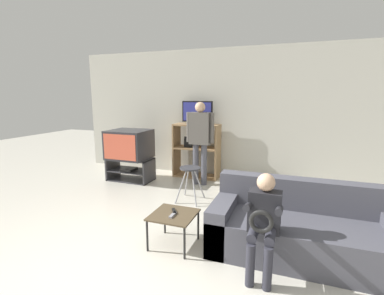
{
  "coord_description": "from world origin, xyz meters",
  "views": [
    {
      "loc": [
        1.42,
        -1.83,
        1.68
      ],
      "look_at": [
        -0.0,
        2.04,
        0.9
      ],
      "focal_mm": 26.0,
      "sensor_mm": 36.0,
      "label": 1
    }
  ],
  "objects_px": {
    "couch": "(302,231)",
    "person_standing_adult": "(200,135)",
    "television_main": "(129,144)",
    "snack_table": "(174,217)",
    "remote_control_white": "(173,215)",
    "remote_control_black": "(174,211)",
    "tv_stand": "(131,169)",
    "person_seated_child": "(264,217)",
    "television_flat": "(197,113)",
    "folding_stool": "(190,174)",
    "media_shelf": "(197,150)"
  },
  "relations": [
    {
      "from": "tv_stand",
      "to": "remote_control_black",
      "type": "xyz_separation_m",
      "value": [
        1.79,
        -1.9,
        0.16
      ]
    },
    {
      "from": "folding_stool",
      "to": "snack_table",
      "type": "relative_size",
      "value": 1.16
    },
    {
      "from": "tv_stand",
      "to": "person_seated_child",
      "type": "relative_size",
      "value": 0.91
    },
    {
      "from": "remote_control_white",
      "to": "person_seated_child",
      "type": "xyz_separation_m",
      "value": [
        0.98,
        -0.13,
        0.18
      ]
    },
    {
      "from": "remote_control_black",
      "to": "person_standing_adult",
      "type": "height_order",
      "value": "person_standing_adult"
    },
    {
      "from": "snack_table",
      "to": "couch",
      "type": "height_order",
      "value": "couch"
    },
    {
      "from": "snack_table",
      "to": "remote_control_white",
      "type": "relative_size",
      "value": 3.36
    },
    {
      "from": "tv_stand",
      "to": "remote_control_white",
      "type": "xyz_separation_m",
      "value": [
        1.82,
        -2.0,
        0.16
      ]
    },
    {
      "from": "person_seated_child",
      "to": "couch",
      "type": "bearing_deg",
      "value": 53.1
    },
    {
      "from": "tv_stand",
      "to": "person_standing_adult",
      "type": "distance_m",
      "value": 1.58
    },
    {
      "from": "snack_table",
      "to": "remote_control_white",
      "type": "height_order",
      "value": "remote_control_white"
    },
    {
      "from": "remote_control_black",
      "to": "person_seated_child",
      "type": "height_order",
      "value": "person_seated_child"
    },
    {
      "from": "person_seated_child",
      "to": "television_flat",
      "type": "bearing_deg",
      "value": 119.98
    },
    {
      "from": "snack_table",
      "to": "remote_control_white",
      "type": "xyz_separation_m",
      "value": [
        0.01,
        -0.05,
        0.05
      ]
    },
    {
      "from": "television_flat",
      "to": "remote_control_black",
      "type": "bearing_deg",
      "value": -76.34
    },
    {
      "from": "folding_stool",
      "to": "person_seated_child",
      "type": "relative_size",
      "value": 0.58
    },
    {
      "from": "person_standing_adult",
      "to": "television_flat",
      "type": "bearing_deg",
      "value": 114.77
    },
    {
      "from": "television_main",
      "to": "person_standing_adult",
      "type": "xyz_separation_m",
      "value": [
        1.39,
        0.22,
        0.21
      ]
    },
    {
      "from": "tv_stand",
      "to": "remote_control_black",
      "type": "bearing_deg",
      "value": -46.68
    },
    {
      "from": "media_shelf",
      "to": "remote_control_black",
      "type": "xyz_separation_m",
      "value": [
        0.64,
        -2.6,
        -0.18
      ]
    },
    {
      "from": "television_main",
      "to": "person_standing_adult",
      "type": "relative_size",
      "value": 0.49
    },
    {
      "from": "television_main",
      "to": "remote_control_white",
      "type": "distance_m",
      "value": 2.74
    },
    {
      "from": "person_standing_adult",
      "to": "remote_control_black",
      "type": "bearing_deg",
      "value": -79.08
    },
    {
      "from": "folding_stool",
      "to": "couch",
      "type": "xyz_separation_m",
      "value": [
        1.65,
        -1.02,
        -0.19
      ]
    },
    {
      "from": "tv_stand",
      "to": "couch",
      "type": "xyz_separation_m",
      "value": [
        3.16,
        -1.64,
        0.04
      ]
    },
    {
      "from": "couch",
      "to": "person_standing_adult",
      "type": "bearing_deg",
      "value": 133.46
    },
    {
      "from": "couch",
      "to": "person_seated_child",
      "type": "height_order",
      "value": "person_seated_child"
    },
    {
      "from": "folding_stool",
      "to": "remote_control_white",
      "type": "xyz_separation_m",
      "value": [
        0.31,
        -1.38,
        -0.07
      ]
    },
    {
      "from": "television_flat",
      "to": "person_seated_child",
      "type": "relative_size",
      "value": 0.66
    },
    {
      "from": "remote_control_white",
      "to": "couch",
      "type": "height_order",
      "value": "couch"
    },
    {
      "from": "snack_table",
      "to": "remote_control_white",
      "type": "bearing_deg",
      "value": -75.14
    },
    {
      "from": "remote_control_white",
      "to": "person_standing_adult",
      "type": "relative_size",
      "value": 0.09
    },
    {
      "from": "tv_stand",
      "to": "television_flat",
      "type": "bearing_deg",
      "value": 31.93
    },
    {
      "from": "person_seated_child",
      "to": "remote_control_black",
      "type": "bearing_deg",
      "value": 167.5
    },
    {
      "from": "snack_table",
      "to": "person_seated_child",
      "type": "height_order",
      "value": "person_seated_child"
    },
    {
      "from": "remote_control_white",
      "to": "person_standing_adult",
      "type": "xyz_separation_m",
      "value": [
        -0.44,
        2.23,
        0.56
      ]
    },
    {
      "from": "media_shelf",
      "to": "person_standing_adult",
      "type": "height_order",
      "value": "person_standing_adult"
    },
    {
      "from": "folding_stool",
      "to": "person_standing_adult",
      "type": "bearing_deg",
      "value": 98.45
    },
    {
      "from": "remote_control_black",
      "to": "remote_control_white",
      "type": "distance_m",
      "value": 0.1
    },
    {
      "from": "snack_table",
      "to": "television_flat",
      "type": "bearing_deg",
      "value": 103.72
    },
    {
      "from": "remote_control_black",
      "to": "snack_table",
      "type": "bearing_deg",
      "value": -104.85
    },
    {
      "from": "television_main",
      "to": "television_flat",
      "type": "xyz_separation_m",
      "value": [
        1.16,
        0.71,
        0.59
      ]
    },
    {
      "from": "television_main",
      "to": "couch",
      "type": "xyz_separation_m",
      "value": [
        3.17,
        -1.65,
        -0.46
      ]
    },
    {
      "from": "television_main",
      "to": "media_shelf",
      "type": "distance_m",
      "value": 1.36
    },
    {
      "from": "media_shelf",
      "to": "television_main",
      "type": "bearing_deg",
      "value": -149.43
    },
    {
      "from": "television_flat",
      "to": "snack_table",
      "type": "bearing_deg",
      "value": -76.28
    },
    {
      "from": "remote_control_black",
      "to": "television_main",
      "type": "bearing_deg",
      "value": 101.69
    },
    {
      "from": "television_flat",
      "to": "person_standing_adult",
      "type": "bearing_deg",
      "value": -65.23
    },
    {
      "from": "television_main",
      "to": "remote_control_black",
      "type": "xyz_separation_m",
      "value": [
        1.8,
        -1.91,
        -0.34
      ]
    },
    {
      "from": "television_main",
      "to": "folding_stool",
      "type": "xyz_separation_m",
      "value": [
        1.52,
        -0.63,
        -0.28
      ]
    }
  ]
}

